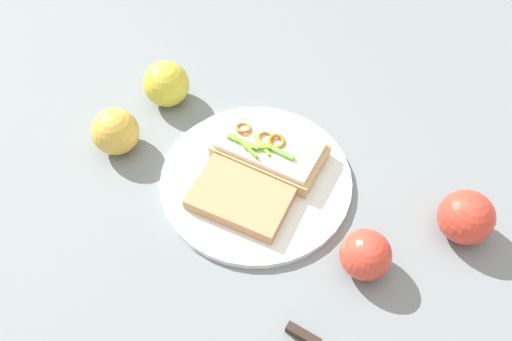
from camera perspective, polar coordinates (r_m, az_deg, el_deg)
The scene contains 9 objects.
ground_plane at distance 0.84m, azimuth 0.00°, elevation -1.30°, with size 2.00×2.00×0.00m, color slate.
plate at distance 0.83m, azimuth 0.00°, elevation -1.06°, with size 0.31×0.31×0.01m, color white.
sandwich at distance 0.84m, azimuth 1.55°, elevation 2.35°, with size 0.18×0.10×0.05m.
bread_slice_side at distance 0.80m, azimuth -1.68°, elevation -2.94°, with size 0.15×0.10×0.02m, color tan.
apple_0 at distance 0.82m, azimuth 22.35°, elevation -4.81°, with size 0.08×0.08×0.08m, color red.
apple_1 at distance 0.89m, azimuth -15.41°, elevation 4.21°, with size 0.08×0.08×0.08m, color gold.
apple_2 at distance 0.94m, azimuth -9.97°, elevation 9.49°, with size 0.08×0.08×0.08m, color gold.
apple_3 at distance 0.75m, azimuth 12.11°, elevation -9.16°, with size 0.07×0.07×0.07m, color #CE402F.
knife at distance 0.72m, azimuth 6.25°, elevation -18.34°, with size 0.12×0.02×0.02m.
Camera 1 is at (0.22, -0.42, 0.69)m, focal length 35.90 mm.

